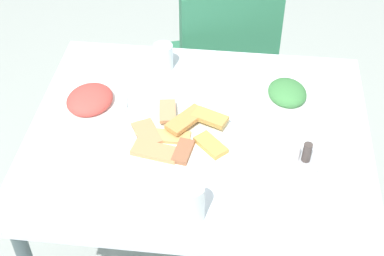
{
  "coord_description": "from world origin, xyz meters",
  "views": [
    {
      "loc": [
        0.12,
        -1.26,
        1.94
      ],
      "look_at": [
        -0.02,
        -0.02,
        0.77
      ],
      "focal_mm": 52.51,
      "sensor_mm": 36.0,
      "label": 1
    }
  ],
  "objects_px": {
    "pide_platter": "(181,137)",
    "spoon": "(347,195)",
    "soda_can": "(192,202)",
    "dining_chair": "(222,62)",
    "paper_napkin": "(347,201)",
    "dining_table": "(198,151)",
    "drinking_glass": "(163,57)",
    "salad_plate_greens": "(287,94)",
    "salad_plate_rice": "(90,101)",
    "condiment_caddy": "(301,157)",
    "fork": "(348,205)"
  },
  "relations": [
    {
      "from": "drinking_glass",
      "to": "paper_napkin",
      "type": "relative_size",
      "value": 0.67
    },
    {
      "from": "dining_table",
      "to": "salad_plate_rice",
      "type": "height_order",
      "value": "salad_plate_rice"
    },
    {
      "from": "drinking_glass",
      "to": "paper_napkin",
      "type": "distance_m",
      "value": 0.8
    },
    {
      "from": "dining_table",
      "to": "paper_napkin",
      "type": "relative_size",
      "value": 7.5
    },
    {
      "from": "dining_table",
      "to": "pide_platter",
      "type": "xyz_separation_m",
      "value": [
        -0.05,
        -0.04,
        0.1
      ]
    },
    {
      "from": "fork",
      "to": "condiment_caddy",
      "type": "distance_m",
      "value": 0.2
    },
    {
      "from": "paper_napkin",
      "to": "spoon",
      "type": "bearing_deg",
      "value": 90.0
    },
    {
      "from": "salad_plate_greens",
      "to": "paper_napkin",
      "type": "xyz_separation_m",
      "value": [
        0.16,
        -0.42,
        -0.02
      ]
    },
    {
      "from": "dining_chair",
      "to": "salad_plate_greens",
      "type": "relative_size",
      "value": 4.4
    },
    {
      "from": "soda_can",
      "to": "spoon",
      "type": "xyz_separation_m",
      "value": [
        0.42,
        0.12,
        -0.06
      ]
    },
    {
      "from": "dining_table",
      "to": "drinking_glass",
      "type": "distance_m",
      "value": 0.38
    },
    {
      "from": "salad_plate_greens",
      "to": "fork",
      "type": "relative_size",
      "value": 1.08
    },
    {
      "from": "dining_table",
      "to": "pide_platter",
      "type": "distance_m",
      "value": 0.12
    },
    {
      "from": "salad_plate_greens",
      "to": "salad_plate_rice",
      "type": "bearing_deg",
      "value": -170.31
    },
    {
      "from": "condiment_caddy",
      "to": "paper_napkin",
      "type": "bearing_deg",
      "value": -46.66
    },
    {
      "from": "dining_chair",
      "to": "soda_can",
      "type": "height_order",
      "value": "dining_chair"
    },
    {
      "from": "pide_platter",
      "to": "fork",
      "type": "distance_m",
      "value": 0.53
    },
    {
      "from": "dining_table",
      "to": "pide_platter",
      "type": "height_order",
      "value": "pide_platter"
    },
    {
      "from": "pide_platter",
      "to": "salad_plate_rice",
      "type": "height_order",
      "value": "salad_plate_rice"
    },
    {
      "from": "paper_napkin",
      "to": "fork",
      "type": "relative_size",
      "value": 0.74
    },
    {
      "from": "dining_chair",
      "to": "pide_platter",
      "type": "distance_m",
      "value": 0.77
    },
    {
      "from": "condiment_caddy",
      "to": "salad_plate_rice",
      "type": "bearing_deg",
      "value": 165.01
    },
    {
      "from": "dining_table",
      "to": "dining_chair",
      "type": "xyz_separation_m",
      "value": [
        0.03,
        0.69,
        -0.15
      ]
    },
    {
      "from": "pide_platter",
      "to": "salad_plate_rice",
      "type": "distance_m",
      "value": 0.34
    },
    {
      "from": "dining_chair",
      "to": "pide_platter",
      "type": "relative_size",
      "value": 2.73
    },
    {
      "from": "dining_chair",
      "to": "spoon",
      "type": "height_order",
      "value": "dining_chair"
    },
    {
      "from": "salad_plate_greens",
      "to": "salad_plate_rice",
      "type": "xyz_separation_m",
      "value": [
        -0.63,
        -0.11,
        0.0
      ]
    },
    {
      "from": "dining_table",
      "to": "fork",
      "type": "height_order",
      "value": "fork"
    },
    {
      "from": "dining_table",
      "to": "salad_plate_greens",
      "type": "relative_size",
      "value": 5.14
    },
    {
      "from": "pide_platter",
      "to": "spoon",
      "type": "relative_size",
      "value": 1.89
    },
    {
      "from": "dining_table",
      "to": "dining_chair",
      "type": "bearing_deg",
      "value": 87.43
    },
    {
      "from": "salad_plate_greens",
      "to": "fork",
      "type": "distance_m",
      "value": 0.47
    },
    {
      "from": "pide_platter",
      "to": "spoon",
      "type": "xyz_separation_m",
      "value": [
        0.48,
        -0.17,
        -0.01
      ]
    },
    {
      "from": "salad_plate_rice",
      "to": "paper_napkin",
      "type": "height_order",
      "value": "salad_plate_rice"
    },
    {
      "from": "pide_platter",
      "to": "salad_plate_rice",
      "type": "bearing_deg",
      "value": 158.31
    },
    {
      "from": "fork",
      "to": "condiment_caddy",
      "type": "xyz_separation_m",
      "value": [
        -0.13,
        0.15,
        0.02
      ]
    },
    {
      "from": "spoon",
      "to": "condiment_caddy",
      "type": "xyz_separation_m",
      "value": [
        -0.13,
        0.12,
        0.02
      ]
    },
    {
      "from": "fork",
      "to": "dining_chair",
      "type": "bearing_deg",
      "value": 131.96
    },
    {
      "from": "condiment_caddy",
      "to": "drinking_glass",
      "type": "bearing_deg",
      "value": 138.45
    },
    {
      "from": "dining_table",
      "to": "paper_napkin",
      "type": "xyz_separation_m",
      "value": [
        0.43,
        -0.23,
        0.09
      ]
    },
    {
      "from": "dining_table",
      "to": "pide_platter",
      "type": "bearing_deg",
      "value": -139.86
    },
    {
      "from": "soda_can",
      "to": "fork",
      "type": "bearing_deg",
      "value": 11.49
    },
    {
      "from": "salad_plate_greens",
      "to": "condiment_caddy",
      "type": "xyz_separation_m",
      "value": [
        0.04,
        -0.29,
        0.0
      ]
    },
    {
      "from": "spoon",
      "to": "salad_plate_greens",
      "type": "bearing_deg",
      "value": 134.87
    },
    {
      "from": "dining_table",
      "to": "soda_can",
      "type": "xyz_separation_m",
      "value": [
        0.02,
        -0.33,
        0.14
      ]
    },
    {
      "from": "fork",
      "to": "drinking_glass",
      "type": "bearing_deg",
      "value": 155.04
    },
    {
      "from": "salad_plate_rice",
      "to": "soda_can",
      "type": "distance_m",
      "value": 0.56
    },
    {
      "from": "pide_platter",
      "to": "soda_can",
      "type": "bearing_deg",
      "value": -77.03
    },
    {
      "from": "soda_can",
      "to": "paper_napkin",
      "type": "xyz_separation_m",
      "value": [
        0.42,
        0.1,
        -0.06
      ]
    },
    {
      "from": "pide_platter",
      "to": "condiment_caddy",
      "type": "distance_m",
      "value": 0.36
    }
  ]
}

